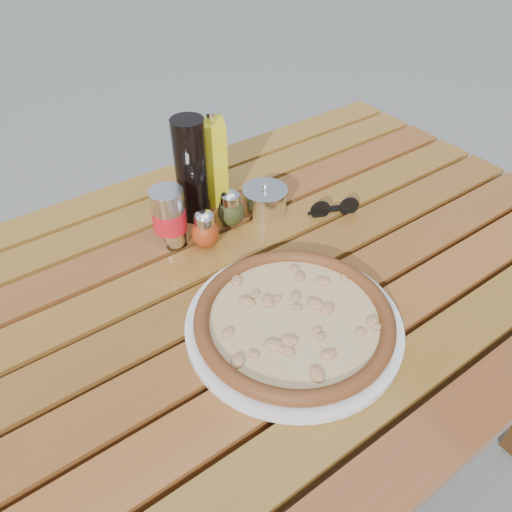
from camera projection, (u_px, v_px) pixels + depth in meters
ground at (260, 466)px, 1.42m from camera, size 60.00×60.00×0.00m
table at (262, 302)px, 0.98m from camera, size 1.40×0.90×0.75m
plate at (294, 325)px, 0.83m from camera, size 0.41×0.41×0.01m
pizza at (294, 318)px, 0.82m from camera, size 0.35×0.35×0.03m
pepper_shaker at (205, 229)px, 0.97m from camera, size 0.07×0.07×0.08m
oregano_shaker at (231, 209)px, 1.02m from camera, size 0.07×0.07×0.08m
dark_bottle at (192, 170)px, 1.00m from camera, size 0.08×0.08×0.22m
soda_can at (169, 218)px, 0.97m from camera, size 0.09×0.09×0.12m
olive_oil_cruet at (213, 163)px, 1.05m from camera, size 0.07×0.07×0.21m
parmesan_tin at (265, 201)px, 1.06m from camera, size 0.12×0.12×0.07m
sunglasses at (334, 208)px, 1.06m from camera, size 0.11×0.06×0.04m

